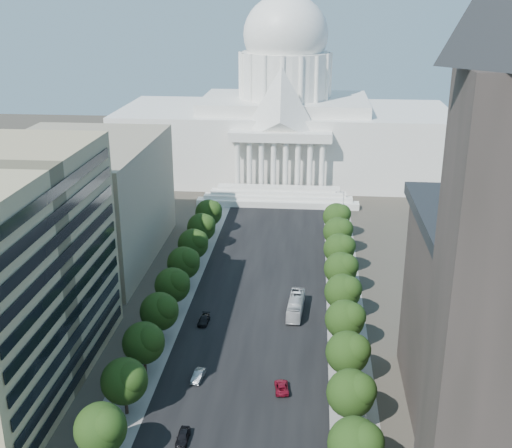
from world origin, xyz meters
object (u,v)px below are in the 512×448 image
(car_red, at_px, (282,387))
(city_bus, at_px, (296,305))
(car_dark_b, at_px, (204,320))
(car_dark_a, at_px, (183,437))
(car_silver, at_px, (198,376))

(car_red, distance_m, city_bus, 29.00)
(car_red, relative_size, city_bus, 0.40)
(car_red, height_order, city_bus, city_bus)
(car_red, relative_size, car_dark_b, 1.02)
(car_dark_a, bearing_deg, car_silver, 92.00)
(car_dark_a, bearing_deg, car_red, 45.54)
(car_dark_b, bearing_deg, car_red, -49.58)
(car_silver, height_order, city_bus, city_bus)
(city_bus, bearing_deg, car_red, -89.29)
(car_dark_a, relative_size, car_dark_b, 0.93)
(car_dark_a, height_order, car_dark_b, car_dark_a)
(car_dark_a, relative_size, car_silver, 0.99)
(city_bus, bearing_deg, car_silver, -117.74)
(car_silver, bearing_deg, car_dark_a, -80.62)
(car_silver, height_order, car_red, car_silver)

